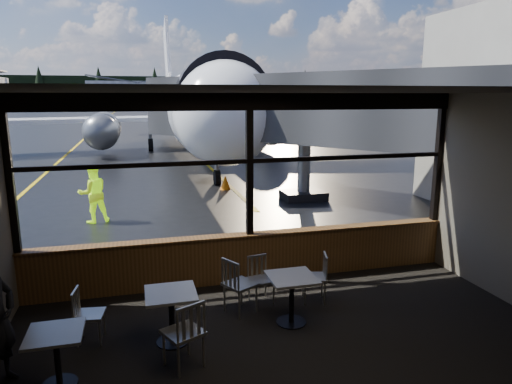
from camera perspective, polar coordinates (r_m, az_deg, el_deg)
name	(u,v)px	position (r m, az deg, el deg)	size (l,w,h in m)	color
ground_plane	(141,109)	(127.98, -14.16, 10.05)	(520.00, 520.00, 0.00)	black
carpet_floor	(306,369)	(6.32, 6.32, -21.12)	(8.00, 6.00, 0.01)	black
ceiling	(314,92)	(5.30, 7.20, 12.36)	(8.00, 6.00, 0.04)	#38332D
window_sill	(250,258)	(8.70, -0.78, -8.25)	(8.00, 0.28, 0.90)	brown
window_header	(249,102)	(8.17, -0.84, 11.22)	(8.00, 0.18, 0.30)	black
mullion_left	(9,176)	(8.26, -28.47, 1.77)	(0.12, 0.12, 2.60)	black
mullion_centre	(249,166)	(8.26, -0.82, 3.22)	(0.12, 0.12, 2.60)	black
mullion_right	(438,159)	(9.97, 21.83, 3.87)	(0.12, 0.12, 2.60)	black
window_transom	(249,161)	(8.25, -0.82, 3.91)	(8.00, 0.10, 0.08)	black
airliner	(184,66)	(29.14, -8.98, 15.30)	(28.50, 34.20, 10.45)	white
jet_bridge	(318,134)	(14.58, 7.77, 7.24)	(8.56, 10.46, 4.57)	#2B2B2D
cafe_table_near	(292,300)	(7.20, 4.47, -13.31)	(0.70, 0.70, 0.77)	#9A958E
cafe_table_mid	(172,318)	(6.78, -10.49, -15.19)	(0.70, 0.70, 0.77)	gray
cafe_table_left	(57,359)	(6.30, -23.58, -18.60)	(0.64, 0.64, 0.71)	#9B978F
chair_near_e	(314,278)	(7.93, 7.25, -10.58)	(0.47, 0.47, 0.85)	#ABA59A
chair_near_w	(240,285)	(7.48, -1.98, -11.52)	(0.52, 0.52, 0.95)	#A9A599
chair_near_n	(261,280)	(7.82, 0.66, -11.00)	(0.44, 0.44, 0.81)	#AFA99E
chair_mid_s	(183,333)	(6.18, -9.10, -17.01)	(0.52, 0.52, 0.95)	#B3AEA1
chair_mid_w	(90,315)	(7.10, -20.06, -14.27)	(0.44, 0.44, 0.81)	beige
ground_crew	(93,193)	(13.33, -19.70, -0.15)	(0.80, 0.62, 1.64)	#BFF219
cone_nose	(225,182)	(17.13, -3.86, 1.22)	(0.39, 0.39, 0.55)	#DB4A06
hangar_mid	(138,92)	(192.94, -14.57, 12.04)	(38.00, 15.00, 10.00)	silver
hangar_right	(285,89)	(196.00, 3.70, 12.68)	(50.00, 20.00, 12.00)	silver
fuel_tank_a	(57,97)	(191.98, -23.67, 10.84)	(8.00, 8.00, 6.00)	silver
fuel_tank_b	(84,97)	(190.78, -20.65, 11.07)	(8.00, 8.00, 6.00)	silver
fuel_tank_c	(112,97)	(190.09, -17.60, 11.27)	(8.00, 8.00, 6.00)	silver
treeline	(137,90)	(217.95, -14.65, 12.25)	(360.00, 3.00, 12.00)	black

